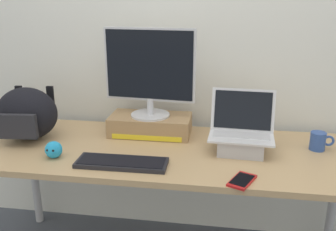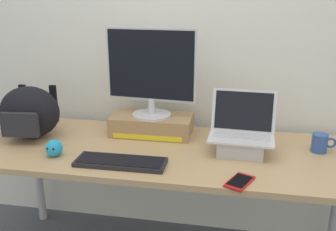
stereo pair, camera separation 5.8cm
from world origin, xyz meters
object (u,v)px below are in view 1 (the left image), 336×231
object	(u,v)px
desktop_monitor	(150,72)
open_laptop	(241,139)
toner_box_yellow	(150,125)
cell_phone	(242,180)
coffee_mug	(318,141)
messenger_backpack	(27,114)
plush_toy	(54,150)
external_keyboard	(122,163)

from	to	relation	value
desktop_monitor	open_laptop	bearing A→B (deg)	-13.84
toner_box_yellow	cell_phone	bearing A→B (deg)	-45.46
desktop_monitor	open_laptop	world-z (taller)	desktop_monitor
open_laptop	coffee_mug	xyz separation A→B (m)	(0.39, 0.07, -0.02)
messenger_backpack	coffee_mug	xyz separation A→B (m)	(1.53, 0.07, -0.09)
coffee_mug	plush_toy	bearing A→B (deg)	-167.10
external_keyboard	messenger_backpack	bearing A→B (deg)	156.50
messenger_backpack	coffee_mug	distance (m)	1.53
desktop_monitor	plush_toy	world-z (taller)	desktop_monitor
desktop_monitor	external_keyboard	xyz separation A→B (m)	(-0.05, -0.42, -0.35)
toner_box_yellow	desktop_monitor	distance (m)	0.30
desktop_monitor	plush_toy	distance (m)	0.64
desktop_monitor	cell_phone	size ratio (longest dim) A/B	2.97
open_laptop	cell_phone	xyz separation A→B (m)	(-0.00, -0.33, -0.06)
open_laptop	external_keyboard	size ratio (longest dim) A/B	0.77
plush_toy	messenger_backpack	bearing A→B (deg)	138.00
desktop_monitor	messenger_backpack	bearing A→B (deg)	-160.45
toner_box_yellow	desktop_monitor	xyz separation A→B (m)	(-0.00, -0.00, 0.30)
messenger_backpack	desktop_monitor	bearing A→B (deg)	8.75
desktop_monitor	external_keyboard	world-z (taller)	desktop_monitor
open_laptop	coffee_mug	world-z (taller)	open_laptop
open_laptop	cell_phone	distance (m)	0.34
toner_box_yellow	desktop_monitor	size ratio (longest dim) A/B	0.90
cell_phone	plush_toy	xyz separation A→B (m)	(-0.89, 0.11, 0.04)
coffee_mug	open_laptop	bearing A→B (deg)	-169.35
toner_box_yellow	plush_toy	size ratio (longest dim) A/B	5.44
toner_box_yellow	open_laptop	distance (m)	0.52
toner_box_yellow	messenger_backpack	bearing A→B (deg)	-165.15
desktop_monitor	messenger_backpack	size ratio (longest dim) A/B	1.44
cell_phone	coffee_mug	bearing A→B (deg)	70.36
open_laptop	messenger_backpack	size ratio (longest dim) A/B	0.94
open_laptop	coffee_mug	size ratio (longest dim) A/B	2.75
desktop_monitor	cell_phone	world-z (taller)	desktop_monitor
messenger_backpack	external_keyboard	bearing A→B (deg)	-28.88
external_keyboard	coffee_mug	bearing A→B (deg)	18.40
messenger_backpack	coffee_mug	bearing A→B (deg)	-3.20
toner_box_yellow	cell_phone	distance (m)	0.70
toner_box_yellow	coffee_mug	world-z (taller)	toner_box_yellow
toner_box_yellow	coffee_mug	size ratio (longest dim) A/B	3.77
desktop_monitor	messenger_backpack	distance (m)	0.70
messenger_backpack	coffee_mug	size ratio (longest dim) A/B	2.91
messenger_backpack	plush_toy	world-z (taller)	messenger_backpack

